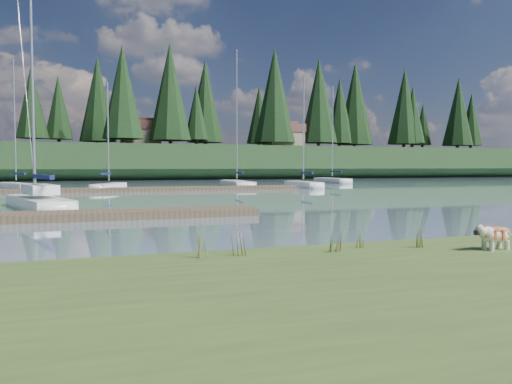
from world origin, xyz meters
name	(u,v)px	position (x,y,z in m)	size (l,w,h in m)	color
ground	(120,191)	(0.00, 30.00, 0.00)	(200.00, 200.00, 0.00)	#809AAE
bank	(337,325)	(0.00, -6.00, 0.17)	(60.00, 9.00, 0.35)	#3E5523
ridge	(101,163)	(0.00, 73.00, 2.50)	(200.00, 20.00, 5.00)	black
bulldog	(495,234)	(5.06, -3.26, 0.68)	(0.86, 0.38, 0.52)	silver
sailboat_main	(35,200)	(-4.99, 15.02, 0.42)	(3.89, 8.33, 11.88)	white
dock_near	(50,216)	(-4.00, 9.00, 0.15)	(16.00, 2.00, 0.30)	#4C3D2C
dock_far	(146,189)	(2.00, 30.00, 0.15)	(26.00, 2.20, 0.30)	#4C3D2C
sailboat_bg_1	(14,186)	(-8.52, 36.79, 0.33)	(4.45, 7.46, 11.27)	white
sailboat_bg_2	(111,186)	(-0.53, 33.07, 0.33)	(3.54, 5.90, 9.18)	white
sailboat_bg_3	(235,183)	(11.66, 36.92, 0.32)	(2.52, 9.43, 13.54)	white
sailboat_bg_4	(301,184)	(16.97, 32.67, 0.33)	(1.56, 7.17, 10.62)	white
sailboat_bg_5	(330,180)	(25.88, 43.81, 0.32)	(1.92, 8.34, 11.80)	white
weed_0	(238,241)	(-0.04, -2.22, 0.63)	(0.17, 0.14, 0.68)	#475B23
weed_1	(339,241)	(1.99, -2.39, 0.55)	(0.17, 0.14, 0.48)	#475B23
weed_2	(361,237)	(2.60, -2.20, 0.57)	(0.17, 0.14, 0.53)	#475B23
weed_3	(201,243)	(-0.74, -2.14, 0.62)	(0.17, 0.14, 0.65)	#475B23
weed_4	(335,242)	(1.85, -2.48, 0.55)	(0.17, 0.14, 0.48)	#475B23
weed_5	(420,235)	(3.76, -2.60, 0.63)	(0.17, 0.14, 0.66)	#475B23
mud_lip	(231,264)	(0.00, -1.60, 0.07)	(60.00, 0.50, 0.14)	#33281C
conifer_3	(32,102)	(-10.00, 72.00, 11.74)	(4.84, 4.84, 12.25)	#382619
conifer_4	(123,92)	(3.00, 66.00, 13.09)	(6.16, 6.16, 15.10)	#382619
conifer_5	(196,112)	(15.00, 70.00, 10.83)	(3.96, 3.96, 10.35)	#382619
conifer_6	(275,95)	(28.00, 68.00, 13.99)	(7.04, 7.04, 17.00)	#382619
conifer_7	(340,111)	(42.00, 71.00, 12.19)	(5.28, 5.28, 13.20)	#382619
conifer_8	(413,115)	(55.00, 67.00, 11.51)	(4.62, 4.62, 11.77)	#382619
conifer_9	(458,112)	(68.00, 70.00, 12.87)	(5.94, 5.94, 14.62)	#382619
house_1	(140,133)	(6.00, 71.00, 7.31)	(6.30, 5.30, 4.65)	gray
house_2	(283,135)	(30.00, 69.00, 7.31)	(6.30, 5.30, 4.65)	gray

